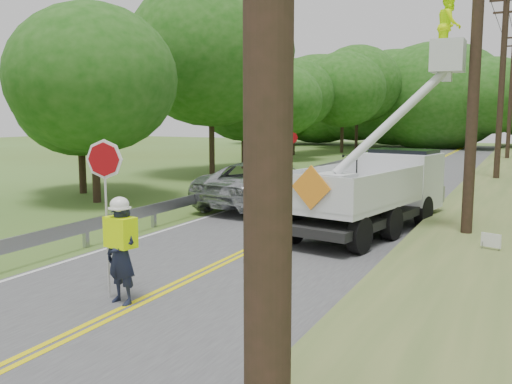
% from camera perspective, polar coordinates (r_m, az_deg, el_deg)
% --- Properties ---
extents(ground, '(140.00, 140.00, 0.00)m').
position_cam_1_polar(ground, '(10.12, -15.57, -12.71)').
color(ground, '#4C6121').
rests_on(ground, ground).
extents(road, '(7.20, 96.00, 0.03)m').
position_cam_1_polar(road, '(22.24, 9.14, -1.26)').
color(road, '#444446').
rests_on(road, ground).
extents(guardrail, '(0.18, 48.00, 0.77)m').
position_cam_1_polar(guardrail, '(24.44, 0.76, 0.94)').
color(guardrail, gray).
rests_on(guardrail, ground).
extents(utility_poles, '(1.60, 43.30, 10.00)m').
position_cam_1_polar(utility_poles, '(24.13, 23.29, 11.44)').
color(utility_poles, black).
rests_on(utility_poles, ground).
extents(treeline_left, '(10.72, 57.05, 11.30)m').
position_cam_1_polar(treeline_left, '(41.33, 2.28, 11.17)').
color(treeline_left, '#332319').
rests_on(treeline_left, ground).
extents(treeline_horizon, '(57.36, 15.05, 11.82)m').
position_cam_1_polar(treeline_horizon, '(63.67, 19.73, 9.23)').
color(treeline_horizon, '#194F10').
rests_on(treeline_horizon, ground).
extents(flagger, '(1.18, 0.56, 3.05)m').
position_cam_1_polar(flagger, '(10.58, -13.77, -5.47)').
color(flagger, '#191E33').
rests_on(flagger, road).
extents(bucket_truck, '(4.28, 7.13, 6.70)m').
position_cam_1_polar(bucket_truck, '(17.57, 13.28, 1.21)').
color(bucket_truck, black).
rests_on(bucket_truck, road).
extents(suv_silver, '(3.93, 6.76, 1.77)m').
position_cam_1_polar(suv_silver, '(21.20, 1.19, 0.84)').
color(suv_silver, '#A9ADB1').
rests_on(suv_silver, road).
extents(suv_darkgrey, '(2.53, 5.05, 1.41)m').
position_cam_1_polar(suv_darkgrey, '(32.78, 11.87, 2.85)').
color(suv_darkgrey, '#333439').
rests_on(suv_darkgrey, road).
extents(stop_sign_permanent, '(0.43, 0.42, 2.70)m').
position_cam_1_polar(stop_sign_permanent, '(27.52, 3.76, 4.33)').
color(stop_sign_permanent, gray).
rests_on(stop_sign_permanent, ground).
extents(yard_sign, '(0.46, 0.18, 0.70)m').
position_cam_1_polar(yard_sign, '(14.53, 23.04, -4.71)').
color(yard_sign, white).
rests_on(yard_sign, ground).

